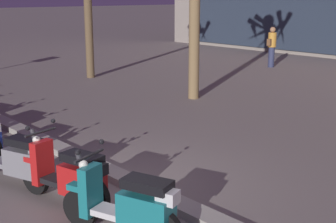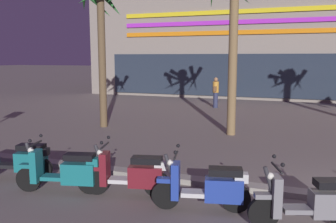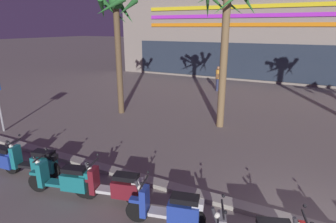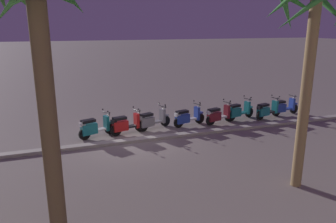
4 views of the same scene
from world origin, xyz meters
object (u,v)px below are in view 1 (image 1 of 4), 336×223
scooter_grey_second_in_line (12,158)px  scooter_red_lead_nearest (69,176)px  scooter_teal_tail_end (128,206)px  pedestrian_by_palm_tree (272,46)px

scooter_grey_second_in_line → scooter_red_lead_nearest: size_ratio=1.03×
scooter_teal_tail_end → scooter_red_lead_nearest: bearing=-179.2°
scooter_red_lead_nearest → pedestrian_by_palm_tree: size_ratio=1.02×
scooter_red_lead_nearest → pedestrian_by_palm_tree: bearing=114.6°
scooter_teal_tail_end → pedestrian_by_palm_tree: bearing=119.3°
scooter_grey_second_in_line → scooter_red_lead_nearest: same height
scooter_grey_second_in_line → scooter_teal_tail_end: size_ratio=1.04×
scooter_grey_second_in_line → scooter_red_lead_nearest: 1.35m
scooter_grey_second_in_line → pedestrian_by_palm_tree: size_ratio=1.05×
scooter_grey_second_in_line → pedestrian_by_palm_tree: 14.33m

